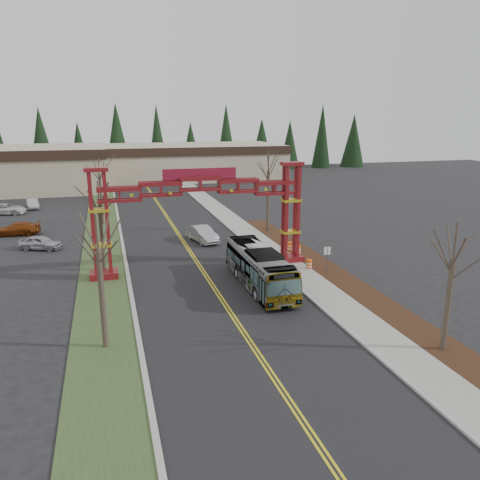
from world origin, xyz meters
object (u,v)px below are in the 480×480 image
object	(u,v)px
parked_car_mid_a	(17,229)
bare_tree_right_near	(453,260)
transit_bus	(259,268)
bare_tree_median_mid	(99,206)
bare_tree_median_far	(100,177)
parked_car_far_a	(32,204)
parked_car_far_b	(6,209)
parked_car_near_a	(40,243)
bare_tree_median_near	(98,253)
bare_tree_right_far	(268,172)
street_sign	(327,255)
barrel_south	(309,265)
barrel_north	(290,247)
silver_sedan	(202,234)
gateway_arch	(200,200)
retail_building_east	(189,161)
barrel_mid	(298,250)

from	to	relation	value
parked_car_mid_a	bare_tree_right_near	bearing A→B (deg)	41.07
transit_bus	parked_car_mid_a	xyz separation A→B (m)	(-20.53, 22.72, -0.79)
bare_tree_median_mid	bare_tree_median_far	size ratio (longest dim) A/B	0.96
parked_car_far_a	parked_car_far_b	distance (m)	4.51
parked_car_near_a	parked_car_far_b	world-z (taller)	parked_car_far_b
parked_car_near_a	bare_tree_right_near	distance (m)	37.33
parked_car_far_a	parked_car_far_b	world-z (taller)	parked_car_far_b
parked_car_mid_a	bare_tree_right_near	xyz separation A→B (m)	(27.11, -35.28, 4.57)
bare_tree_median_near	parked_car_near_a	bearing A→B (deg)	104.58
bare_tree_median_near	bare_tree_right_far	world-z (taller)	bare_tree_right_far
transit_bus	street_sign	distance (m)	6.26
parked_car_near_a	bare_tree_median_far	size ratio (longest dim) A/B	0.51
street_sign	barrel_south	size ratio (longest dim) A/B	2.63
barrel_north	transit_bus	bearing A→B (deg)	-125.75
silver_sedan	parked_car_far_b	distance (m)	30.79
parked_car_far_b	barrel_south	xyz separation A→B (m)	(29.14, -32.88, -0.25)
gateway_arch	bare_tree_median_near	bearing A→B (deg)	-123.38
bare_tree_median_mid	parked_car_near_a	bearing A→B (deg)	124.81
barrel_north	bare_tree_median_far	bearing A→B (deg)	134.78
barrel_north	retail_building_east	bearing A→B (deg)	89.28
gateway_arch	barrel_mid	bearing A→B (deg)	10.11
parked_car_far_a	bare_tree_median_mid	distance (m)	33.55
parked_car_near_a	bare_tree_median_far	bearing A→B (deg)	-7.40
bare_tree_median_mid	street_sign	xyz separation A→B (m)	(17.59, -6.22, -3.85)
parked_car_far_b	parked_car_far_a	bearing A→B (deg)	-28.34
bare_tree_right_near	bare_tree_right_far	bearing A→B (deg)	90.00
street_sign	silver_sedan	bearing A→B (deg)	120.02
silver_sedan	bare_tree_right_far	size ratio (longest dim) A/B	0.55
gateway_arch	bare_tree_median_near	distance (m)	14.55
bare_tree_right_near	street_sign	size ratio (longest dim) A/B	3.08
barrel_mid	bare_tree_median_mid	bearing A→B (deg)	178.75
parked_car_far_a	barrel_mid	world-z (taller)	parked_car_far_a
barrel_mid	gateway_arch	bearing A→B (deg)	-169.89
parked_car_far_a	parked_car_far_b	size ratio (longest dim) A/B	0.83
silver_sedan	retail_building_east	bearing A→B (deg)	67.25
street_sign	retail_building_east	bearing A→B (deg)	89.64
bare_tree_median_mid	parked_car_far_a	bearing A→B (deg)	106.76
parked_car_far_b	barrel_north	xyz separation A→B (m)	(29.64, -27.39, -0.22)
parked_car_mid_a	bare_tree_right_far	bearing A→B (deg)	81.16
parked_car_near_a	bare_tree_median_near	size ratio (longest dim) A/B	0.53
parked_car_far_b	bare_tree_right_far	world-z (taller)	bare_tree_right_far
silver_sedan	bare_tree_median_far	xyz separation A→B (m)	(-9.93, 11.23, 4.97)
barrel_south	bare_tree_right_far	bearing A→B (deg)	85.00
barrel_north	bare_tree_median_mid	bearing A→B (deg)	-177.10
barrel_mid	bare_tree_right_near	bearing A→B (deg)	-88.63
gateway_arch	barrel_south	bearing A→B (deg)	-16.11
gateway_arch	silver_sedan	world-z (taller)	gateway_arch
retail_building_east	bare_tree_right_near	world-z (taller)	bare_tree_right_near
retail_building_east	bare_tree_right_far	bearing A→B (deg)	-90.00
bare_tree_right_far	bare_tree_median_near	bearing A→B (deg)	-127.15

